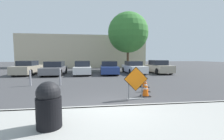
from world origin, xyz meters
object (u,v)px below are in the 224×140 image
at_px(traffic_cone_third, 144,82).
at_px(parked_car_second, 55,69).
at_px(bollard_second, 30,77).
at_px(trash_bin, 49,105).
at_px(traffic_cone_nearest, 146,89).
at_px(bollard_nearest, 60,77).
at_px(parked_car_fourth, 109,68).
at_px(traffic_cone_fourth, 142,78).
at_px(parked_car_sixth, 158,67).
at_px(parked_car_third, 83,68).
at_px(road_closed_sign, 136,82).
at_px(parked_car_nearest, 28,68).
at_px(traffic_cone_second, 146,86).
at_px(parked_car_fifth, 133,68).

bearing_deg(traffic_cone_third, parked_car_second, 134.14).
bearing_deg(traffic_cone_third, bollard_second, 170.00).
bearing_deg(trash_bin, traffic_cone_third, 50.61).
xyz_separation_m(traffic_cone_nearest, bollard_nearest, (-4.61, 3.40, 0.21)).
bearing_deg(parked_car_second, parked_car_fourth, -178.40).
bearing_deg(traffic_cone_third, bollard_nearest, 166.62).
distance_m(traffic_cone_fourth, parked_car_sixth, 7.63).
xyz_separation_m(traffic_cone_third, parked_car_third, (-4.25, 7.54, 0.35)).
bearing_deg(road_closed_sign, parked_car_nearest, 129.79).
height_order(traffic_cone_second, parked_car_third, parked_car_third).
relative_size(traffic_cone_fourth, bollard_nearest, 0.75).
height_order(parked_car_fifth, bollard_nearest, parked_car_fifth).
bearing_deg(parked_car_fourth, road_closed_sign, 93.22).
distance_m(parked_car_nearest, trash_bin, 14.18).
height_order(road_closed_sign, bollard_nearest, road_closed_sign).
height_order(parked_car_fourth, parked_car_sixth, parked_car_sixth).
relative_size(parked_car_third, bollard_nearest, 4.19).
height_order(road_closed_sign, parked_car_fifth, road_closed_sign).
relative_size(parked_car_third, bollard_second, 4.39).
bearing_deg(traffic_cone_third, road_closed_sign, -116.91).
bearing_deg(parked_car_second, traffic_cone_nearest, 123.85).
xyz_separation_m(traffic_cone_fourth, parked_car_fifth, (1.24, 6.76, 0.26)).
bearing_deg(parked_car_second, parked_car_fifth, -177.03).
relative_size(road_closed_sign, traffic_cone_second, 2.16).
xyz_separation_m(parked_car_third, bollard_second, (-2.90, -6.28, -0.12)).
height_order(parked_car_third, bollard_nearest, parked_car_third).
bearing_deg(traffic_cone_second, parked_car_sixth, 61.82).
bearing_deg(traffic_cone_third, parked_car_nearest, 141.87).
bearing_deg(parked_car_nearest, parked_car_second, 171.47).
distance_m(traffic_cone_third, bollard_nearest, 5.45).
bearing_deg(parked_car_sixth, parked_car_fourth, -3.75).
relative_size(traffic_cone_second, bollard_nearest, 0.61).
bearing_deg(parked_car_nearest, traffic_cone_nearest, 134.33).
height_order(road_closed_sign, traffic_cone_third, road_closed_sign).
relative_size(traffic_cone_fourth, bollard_second, 0.78).
relative_size(parked_car_second, bollard_second, 4.18).
distance_m(parked_car_fourth, parked_car_sixth, 5.71).
relative_size(traffic_cone_third, parked_car_fifth, 0.14).
xyz_separation_m(parked_car_fifth, bollard_nearest, (-6.76, -6.55, -0.08)).
bearing_deg(trash_bin, parked_car_nearest, 113.87).
xyz_separation_m(traffic_cone_fourth, bollard_second, (-7.37, 0.21, 0.15)).
xyz_separation_m(parked_car_sixth, bollard_second, (-11.47, -6.22, -0.15)).
xyz_separation_m(traffic_cone_third, bollard_second, (-7.15, 1.26, 0.22)).
height_order(parked_car_nearest, bollard_second, parked_car_nearest).
distance_m(parked_car_fifth, parked_car_sixth, 2.88).
height_order(parked_car_second, trash_bin, parked_car_second).
relative_size(traffic_cone_second, bollard_second, 0.64).
relative_size(parked_car_fourth, parked_car_sixth, 1.10).
bearing_deg(parked_car_fourth, parked_car_third, 2.22).
bearing_deg(parked_car_nearest, bollard_nearest, 126.78).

